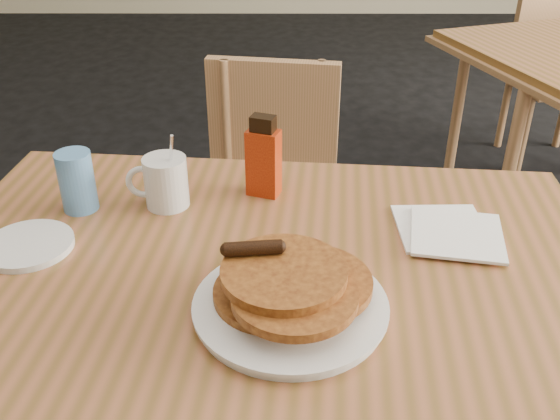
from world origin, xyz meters
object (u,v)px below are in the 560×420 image
object	(u,v)px
pancake_plate	(290,296)
blue_tumbler	(77,181)
chair_neighbor_far	(552,57)
syrup_bottle	(263,159)
coffee_mug	(165,181)
main_table	(263,283)
chair_main_far	(273,184)

from	to	relation	value
pancake_plate	blue_tumbler	bearing A→B (deg)	142.52
chair_neighbor_far	syrup_bottle	xyz separation A→B (m)	(-1.31, -1.79, 0.34)
coffee_mug	blue_tumbler	bearing A→B (deg)	-173.73
main_table	chair_main_far	size ratio (longest dim) A/B	1.51
chair_neighbor_far	coffee_mug	xyz separation A→B (m)	(-1.49, -1.83, 0.31)
chair_main_far	syrup_bottle	world-z (taller)	syrup_bottle
syrup_bottle	pancake_plate	bearing A→B (deg)	-63.28
chair_neighbor_far	blue_tumbler	xyz separation A→B (m)	(-1.66, -1.85, 0.32)
syrup_bottle	blue_tumbler	xyz separation A→B (m)	(-0.35, -0.06, -0.02)
syrup_bottle	blue_tumbler	distance (m)	0.36
main_table	coffee_mug	distance (m)	0.29
chair_neighbor_far	blue_tumbler	size ratio (longest dim) A/B	6.98
main_table	chair_main_far	xyz separation A→B (m)	(0.01, 0.74, -0.21)
chair_main_far	blue_tumbler	distance (m)	0.74
chair_main_far	syrup_bottle	bearing A→B (deg)	-82.50
main_table	coffee_mug	xyz separation A→B (m)	(-0.19, 0.19, 0.09)
coffee_mug	blue_tumbler	distance (m)	0.16
syrup_bottle	blue_tumbler	bearing A→B (deg)	-150.99
pancake_plate	coffee_mug	size ratio (longest dim) A/B	1.88
main_table	blue_tumbler	xyz separation A→B (m)	(-0.35, 0.18, 0.10)
blue_tumbler	chair_neighbor_far	bearing A→B (deg)	48.07
chair_neighbor_far	main_table	bearing A→B (deg)	-133.91
main_table	chair_neighbor_far	size ratio (longest dim) A/B	1.55
main_table	coffee_mug	size ratio (longest dim) A/B	8.09
pancake_plate	coffee_mug	world-z (taller)	coffee_mug
main_table	pancake_plate	size ratio (longest dim) A/B	4.31
pancake_plate	coffee_mug	bearing A→B (deg)	126.43
chair_main_far	chair_neighbor_far	size ratio (longest dim) A/B	1.03
blue_tumbler	coffee_mug	bearing A→B (deg)	5.19
main_table	syrup_bottle	world-z (taller)	syrup_bottle
coffee_mug	blue_tumbler	world-z (taller)	coffee_mug
main_table	pancake_plate	xyz separation A→B (m)	(0.05, -0.13, 0.07)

